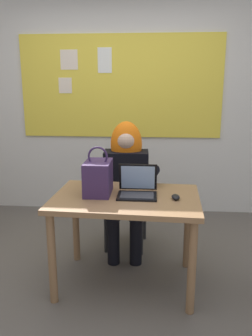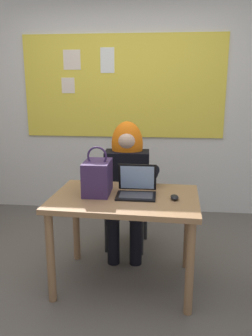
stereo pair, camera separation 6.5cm
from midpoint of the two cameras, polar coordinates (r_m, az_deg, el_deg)
name	(u,v)px [view 1 (the left image)]	position (r m, az deg, el deg)	size (l,w,h in m)	color
ground_plane	(102,283)	(2.98, -4.70, -18.44)	(24.00, 24.00, 0.00)	#5B544C
wall_back_bulletin	(121,98)	(4.25, -1.22, 11.50)	(5.60, 1.90, 2.80)	silver
desk_main	(126,209)	(2.69, -0.70, -6.81)	(1.16, 0.82, 0.74)	#8E6642
chair_at_desk	(127,196)	(3.44, -0.35, -4.61)	(0.44, 0.44, 0.89)	black
person_costumed	(126,177)	(3.25, -0.58, -1.46)	(0.61, 0.62, 1.24)	black
laptop	(137,188)	(2.67, 1.21, -3.42)	(0.30, 0.27, 0.23)	black
computer_mouse	(176,197)	(2.61, 7.53, -4.78)	(0.06, 0.10, 0.03)	black
handbag	(98,177)	(2.69, -5.33, -1.53)	(0.20, 0.30, 0.38)	#38234C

